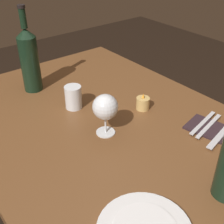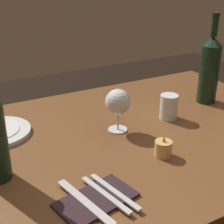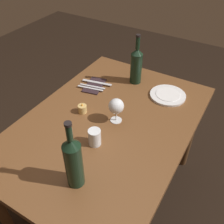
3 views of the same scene
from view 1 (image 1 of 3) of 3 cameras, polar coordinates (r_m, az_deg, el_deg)
dining_table at (r=1.14m, az=-0.79°, el=-6.03°), size 1.30×0.90×0.74m
wine_glass_left at (r=0.99m, az=-1.28°, el=0.81°), size 0.09×0.09×0.15m
wine_bottle at (r=1.30m, az=-15.40°, el=9.68°), size 0.08×0.08×0.36m
water_tumbler at (r=1.17m, az=-7.32°, el=2.61°), size 0.07×0.07×0.09m
votive_candle at (r=1.17m, az=5.86°, el=1.59°), size 0.05×0.05×0.07m
folded_napkin at (r=1.11m, az=18.84°, el=-3.37°), size 0.21×0.15×0.01m
fork_inner at (r=1.11m, az=17.87°, el=-2.52°), size 0.05×0.18×0.00m
fork_outer at (r=1.12m, az=16.86°, el=-1.96°), size 0.05×0.18×0.00m
table_knife at (r=1.09m, az=20.16°, el=-3.80°), size 0.06×0.21×0.00m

